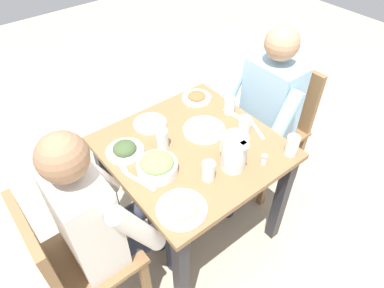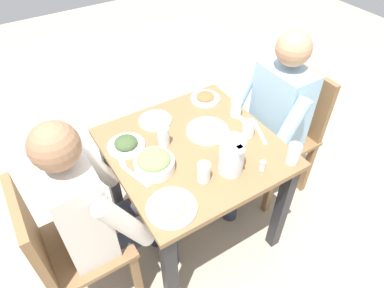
# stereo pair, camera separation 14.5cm
# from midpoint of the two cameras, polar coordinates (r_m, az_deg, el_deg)

# --- Properties ---
(ground_plane) EXTENTS (8.00, 8.00, 0.00)m
(ground_plane) POSITION_cam_midpoint_polar(r_m,az_deg,el_deg) (2.30, -1.75, -13.61)
(ground_plane) COLOR tan
(dining_table) EXTENTS (0.83, 0.83, 0.73)m
(dining_table) POSITION_cam_midpoint_polar(r_m,az_deg,el_deg) (1.84, -2.13, -3.40)
(dining_table) COLOR olive
(dining_table) RESTS_ON ground_plane
(chair_near) EXTENTS (0.40, 0.40, 0.88)m
(chair_near) POSITION_cam_midpoint_polar(r_m,az_deg,el_deg) (2.31, 12.36, 3.84)
(chair_near) COLOR olive
(chair_near) RESTS_ON ground_plane
(chair_far) EXTENTS (0.40, 0.40, 0.88)m
(chair_far) POSITION_cam_midpoint_polar(r_m,az_deg,el_deg) (1.72, -21.83, -17.67)
(chair_far) COLOR olive
(chair_far) RESTS_ON ground_plane
(diner_near) EXTENTS (0.48, 0.53, 1.18)m
(diner_near) POSITION_cam_midpoint_polar(r_m,az_deg,el_deg) (2.09, 9.22, 4.79)
(diner_near) COLOR #9EC6E0
(diner_near) RESTS_ON ground_plane
(diner_far) EXTENTS (0.48, 0.53, 1.18)m
(diner_far) POSITION_cam_midpoint_polar(r_m,az_deg,el_deg) (1.62, -16.55, -11.72)
(diner_far) COLOR silver
(diner_far) RESTS_ON ground_plane
(water_pitcher) EXTENTS (0.16, 0.12, 0.19)m
(water_pitcher) POSITION_cam_midpoint_polar(r_m,az_deg,el_deg) (1.58, 4.44, -1.45)
(water_pitcher) COLOR silver
(water_pitcher) RESTS_ON dining_table
(salad_bowl) EXTENTS (0.19, 0.19, 0.09)m
(salad_bowl) POSITION_cam_midpoint_polar(r_m,az_deg,el_deg) (1.60, -8.43, -3.70)
(salad_bowl) COLOR white
(salad_bowl) RESTS_ON dining_table
(plate_fries) EXTENTS (0.22, 0.22, 0.04)m
(plate_fries) POSITION_cam_midpoint_polar(r_m,az_deg,el_deg) (1.47, -4.63, -10.81)
(plate_fries) COLOR white
(plate_fries) RESTS_ON dining_table
(plate_yoghurt) EXTENTS (0.18, 0.18, 0.05)m
(plate_yoghurt) POSITION_cam_midpoint_polar(r_m,az_deg,el_deg) (1.88, -9.25, 3.57)
(plate_yoghurt) COLOR white
(plate_yoghurt) RESTS_ON dining_table
(plate_rice_curry) EXTENTS (0.17, 0.17, 0.04)m
(plate_rice_curry) POSITION_cam_midpoint_polar(r_m,az_deg,el_deg) (2.05, -1.26, 7.81)
(plate_rice_curry) COLOR white
(plate_rice_curry) RESTS_ON dining_table
(plate_beans) EXTENTS (0.23, 0.23, 0.04)m
(plate_beans) POSITION_cam_midpoint_polar(r_m,az_deg,el_deg) (1.82, -0.23, 2.49)
(plate_beans) COLOR white
(plate_beans) RESTS_ON dining_table
(plate_dolmas) EXTENTS (0.19, 0.19, 0.06)m
(plate_dolmas) POSITION_cam_midpoint_polar(r_m,az_deg,el_deg) (1.74, -13.54, -0.97)
(plate_dolmas) COLOR white
(plate_dolmas) RESTS_ON dining_table
(water_glass_near_right) EXTENTS (0.06, 0.06, 0.11)m
(water_glass_near_right) POSITION_cam_midpoint_polar(r_m,az_deg,el_deg) (1.72, 14.11, -0.34)
(water_glass_near_right) COLOR silver
(water_glass_near_right) RESTS_ON dining_table
(water_glass_by_pitcher) EXTENTS (0.06, 0.06, 0.10)m
(water_glass_by_pitcher) POSITION_cam_midpoint_polar(r_m,az_deg,el_deg) (1.55, 0.12, -4.65)
(water_glass_by_pitcher) COLOR silver
(water_glass_by_pitcher) RESTS_ON dining_table
(water_glass_center) EXTENTS (0.06, 0.06, 0.11)m
(water_glass_center) POSITION_cam_midpoint_polar(r_m,az_deg,el_deg) (1.72, -7.42, 0.79)
(water_glass_center) COLOR silver
(water_glass_center) RESTS_ON dining_table
(water_glass_far_right) EXTENTS (0.07, 0.07, 0.09)m
(water_glass_far_right) POSITION_cam_midpoint_polar(r_m,az_deg,el_deg) (1.81, 6.52, 3.17)
(water_glass_far_right) COLOR silver
(water_glass_far_right) RESTS_ON dining_table
(water_glass_near_left) EXTENTS (0.06, 0.06, 0.10)m
(water_glass_near_left) POSITION_cam_midpoint_polar(r_m,az_deg,el_deg) (1.93, 4.15, 6.39)
(water_glass_near_left) COLOR silver
(water_glass_near_left) RESTS_ON dining_table
(salt_shaker) EXTENTS (0.03, 0.03, 0.05)m
(salt_shaker) POSITION_cam_midpoint_polar(r_m,az_deg,el_deg) (1.66, 9.52, -2.70)
(salt_shaker) COLOR white
(salt_shaker) RESTS_ON dining_table
(fork_near) EXTENTS (0.17, 0.04, 0.01)m
(fork_near) POSITION_cam_midpoint_polar(r_m,az_deg,el_deg) (1.93, 5.12, 4.70)
(fork_near) COLOR silver
(fork_near) RESTS_ON dining_table
(knife_near) EXTENTS (0.18, 0.07, 0.01)m
(knife_near) POSITION_cam_midpoint_polar(r_m,az_deg,el_deg) (1.60, -11.31, -6.29)
(knife_near) COLOR silver
(knife_near) RESTS_ON dining_table
(fork_far) EXTENTS (0.17, 0.06, 0.01)m
(fork_far) POSITION_cam_midpoint_polar(r_m,az_deg,el_deg) (1.71, -14.44, -2.84)
(fork_far) COLOR silver
(fork_far) RESTS_ON dining_table
(knife_far) EXTENTS (0.18, 0.08, 0.01)m
(knife_far) POSITION_cam_midpoint_polar(r_m,az_deg,el_deg) (1.86, 8.44, 2.55)
(knife_far) COLOR silver
(knife_far) RESTS_ON dining_table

